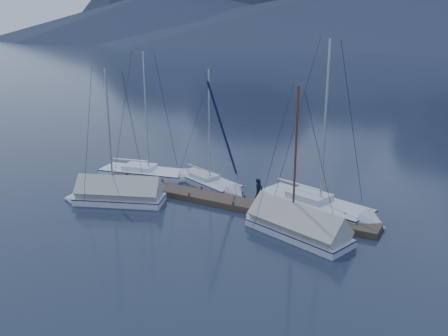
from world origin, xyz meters
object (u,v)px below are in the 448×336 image
at_px(sailboat_open_left, 155,174).
at_px(sailboat_open_mid, 214,185).
at_px(sailboat_covered_near, 290,225).
at_px(person, 259,192).
at_px(sailboat_covered_far, 112,196).
at_px(sailboat_open_right, 328,210).

height_order(sailboat_open_left, sailboat_open_mid, sailboat_open_left).
height_order(sailboat_open_left, sailboat_covered_near, sailboat_open_left).
bearing_deg(sailboat_open_left, person, -14.45).
distance_m(sailboat_open_mid, sailboat_covered_near, 8.21).
bearing_deg(sailboat_covered_near, sailboat_covered_far, -174.35).
distance_m(sailboat_open_left, person, 9.39).
xyz_separation_m(sailboat_open_right, sailboat_covered_near, (-0.84, -3.63, 0.23)).
distance_m(sailboat_covered_far, person, 8.77).
distance_m(sailboat_open_mid, sailboat_covered_far, 6.63).
xyz_separation_m(sailboat_open_left, sailboat_covered_near, (11.71, -4.22, 0.25)).
height_order(sailboat_covered_near, sailboat_covered_far, sailboat_covered_far).
relative_size(sailboat_open_mid, person, 5.18).
height_order(sailboat_open_right, sailboat_covered_far, sailboat_open_right).
bearing_deg(sailboat_covered_near, sailboat_open_mid, 148.50).
distance_m(sailboat_open_right, person, 4.03).
xyz_separation_m(sailboat_open_left, person, (9.04, -2.33, 0.98)).
bearing_deg(person, sailboat_open_mid, 69.13).
distance_m(sailboat_open_mid, person, 5.05).
distance_m(sailboat_open_right, sailboat_covered_near, 3.74).
height_order(sailboat_open_right, sailboat_covered_near, sailboat_open_right).
height_order(sailboat_open_mid, sailboat_covered_far, sailboat_covered_far).
height_order(sailboat_open_mid, sailboat_covered_near, sailboat_open_mid).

